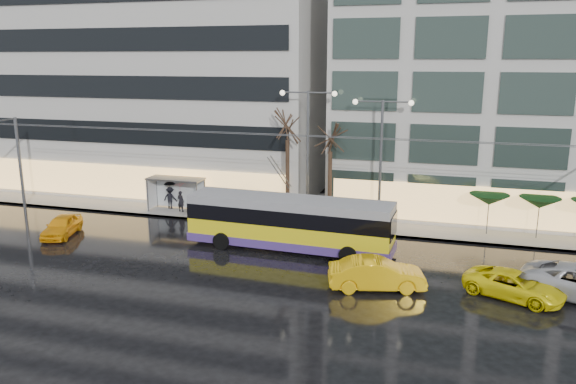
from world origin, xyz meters
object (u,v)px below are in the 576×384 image
at_px(trolleybus, 289,225).
at_px(bus_shelter, 172,186).
at_px(street_lamp_near, 308,138).
at_px(taxi_a, 62,226).

xyz_separation_m(trolleybus, bus_shelter, (-10.79, 5.79, 0.40)).
height_order(street_lamp_near, taxi_a, street_lamp_near).
bearing_deg(street_lamp_near, bus_shelter, -179.37).
bearing_deg(bus_shelter, street_lamp_near, 0.63).
bearing_deg(bus_shelter, trolleybus, -28.21).
bearing_deg(taxi_a, bus_shelter, 45.10).
height_order(bus_shelter, street_lamp_near, street_lamp_near).
bearing_deg(taxi_a, street_lamp_near, 11.84).
bearing_deg(trolleybus, street_lamp_near, 93.91).
bearing_deg(trolleybus, taxi_a, -173.97).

